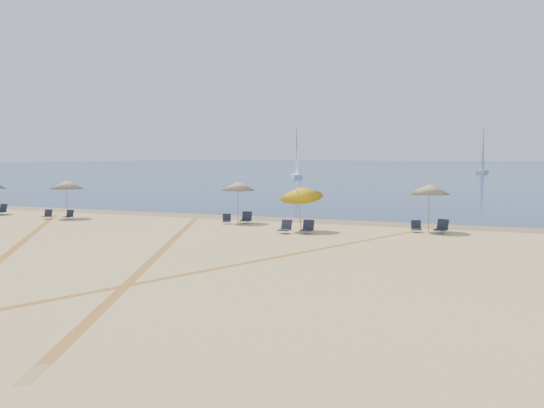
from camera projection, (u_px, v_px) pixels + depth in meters
The scene contains 18 objects.
ocean at pixel (475, 166), 223.07m from camera, with size 500.00×500.00×0.00m, color #0C2151.
wet_sand at pixel (296, 220), 37.27m from camera, with size 500.00×500.00×0.00m, color olive.
umbrella_1 at pixel (66, 185), 38.10m from camera, with size 2.11×2.11×2.51m.
umbrella_2 at pixel (238, 186), 35.50m from camera, with size 2.07×2.07×2.56m.
umbrella_3 at pixel (301, 192), 31.60m from camera, with size 2.32×2.38×2.67m.
umbrella_4 at pixel (429, 189), 31.34m from camera, with size 2.16×2.16×2.61m.
chair_1 at pixel (2, 210), 40.46m from camera, with size 0.61×0.71×0.73m.
chair_2 at pixel (47, 215), 37.68m from camera, with size 0.64×0.70×0.60m.
chair_3 at pixel (69, 215), 37.58m from camera, with size 0.53×0.61×0.59m.
chair_4 at pixel (227, 219), 35.06m from camera, with size 0.68×0.72×0.59m.
chair_5 at pixel (246, 218), 35.13m from camera, with size 0.69×0.78×0.71m.
chair_6 at pixel (285, 227), 30.79m from camera, with size 0.63×0.73×0.70m.
chair_7 at pixel (308, 228), 30.62m from camera, with size 0.60×0.70×0.72m.
chair_8 at pixel (416, 227), 31.26m from camera, with size 0.66×0.72×0.62m.
chair_9 at pixel (442, 227), 30.80m from camera, with size 0.76×0.83×0.72m.
sailboat_1 at pixel (297, 163), 106.61m from camera, with size 3.90×5.91×8.71m.
sailboat_2 at pixel (483, 160), 133.25m from camera, with size 2.49×6.86×9.99m.
tire_tracks at pixel (128, 253), 24.47m from camera, with size 49.23×39.95×0.00m.
Camera 1 is at (12.47, -10.94, 4.05)m, focal length 39.13 mm.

